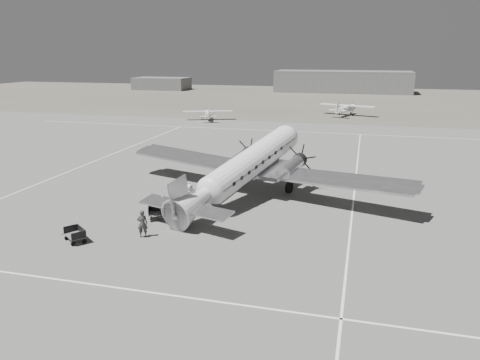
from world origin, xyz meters
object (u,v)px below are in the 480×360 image
at_px(passenger, 190,196).
at_px(ground_crew, 142,224).
at_px(light_plane_right, 346,110).
at_px(dc3_airliner, 246,168).
at_px(baggage_cart_far, 75,235).
at_px(ramp_agent, 164,206).
at_px(baggage_cart_near, 160,213).
at_px(shed_secondary, 162,84).
at_px(hangar_main, 343,82).
at_px(light_plane_left, 208,115).

bearing_deg(passenger, ground_crew, -172.44).
bearing_deg(passenger, light_plane_right, 5.04).
bearing_deg(passenger, dc3_airliner, -34.69).
height_order(light_plane_right, baggage_cart_far, light_plane_right).
bearing_deg(ramp_agent, passenger, -0.81).
height_order(baggage_cart_near, ground_crew, ground_crew).
distance_m(light_plane_right, ground_crew, 70.02).
height_order(shed_secondary, baggage_cart_far, shed_secondary).
relative_size(shed_secondary, baggage_cart_near, 9.39).
height_order(shed_secondary, passenger, shed_secondary).
xyz_separation_m(ground_crew, ramp_agent, (-0.15, 4.03, -0.05)).
relative_size(hangar_main, dc3_airliner, 1.48).
bearing_deg(baggage_cart_far, hangar_main, 122.39).
bearing_deg(baggage_cart_near, light_plane_left, 80.79).
bearing_deg(baggage_cart_far, light_plane_left, 137.19).
distance_m(hangar_main, light_plane_right, 57.92).
relative_size(dc3_airliner, ramp_agent, 15.25).
xyz_separation_m(shed_secondary, passenger, (53.87, -114.92, -1.03)).
distance_m(shed_secondary, dc3_airliner, 125.57).
bearing_deg(baggage_cart_near, light_plane_right, 56.41).
height_order(hangar_main, light_plane_left, hangar_main).
relative_size(light_plane_right, ground_crew, 5.88).
xyz_separation_m(light_plane_left, ground_crew, (14.17, -55.82, 0.01)).
height_order(light_plane_right, ground_crew, light_plane_right).
xyz_separation_m(hangar_main, passenger, (-6.13, -119.92, -2.33)).
bearing_deg(hangar_main, baggage_cart_near, -93.35).
bearing_deg(light_plane_left, light_plane_right, 7.23).
distance_m(light_plane_left, ground_crew, 57.59).
bearing_deg(baggage_cart_far, baggage_cart_near, 93.03).
bearing_deg(ground_crew, baggage_cart_far, 5.24).
bearing_deg(passenger, baggage_cart_near, 176.55).
relative_size(shed_secondary, baggage_cart_far, 10.60).
distance_m(hangar_main, baggage_cart_far, 129.43).
bearing_deg(ground_crew, baggage_cart_near, -105.95).
bearing_deg(dc3_airliner, passenger, -121.24).
xyz_separation_m(light_plane_left, baggage_cart_near, (13.88, -52.24, -0.43)).
distance_m(hangar_main, passenger, 120.10).
height_order(light_plane_right, ramp_agent, light_plane_right).
relative_size(baggage_cart_near, baggage_cart_far, 1.13).
relative_size(shed_secondary, dc3_airliner, 0.63).
bearing_deg(baggage_cart_near, dc3_airliner, 29.87).
height_order(dc3_airliner, baggage_cart_near, dc3_airliner).
relative_size(dc3_airliner, baggage_cart_far, 16.75).
height_order(dc3_airliner, light_plane_left, dc3_airliner).
height_order(baggage_cart_far, passenger, passenger).
relative_size(shed_secondary, ground_crew, 9.13).
height_order(baggage_cart_far, ramp_agent, ramp_agent).
bearing_deg(baggage_cart_far, ramp_agent, 94.11).
bearing_deg(light_plane_right, shed_secondary, 159.35).
bearing_deg(ramp_agent, baggage_cart_far, 163.56).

